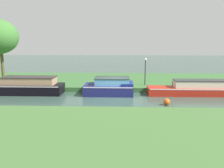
# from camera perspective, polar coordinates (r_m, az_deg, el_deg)

# --- Properties ---
(ground_plane) EXTENTS (120.00, 120.00, 0.00)m
(ground_plane) POSITION_cam_1_polar(r_m,az_deg,el_deg) (18.44, 0.75, -3.43)
(ground_plane) COLOR #355046
(riverbank_far) EXTENTS (72.00, 10.00, 0.40)m
(riverbank_far) POSITION_cam_1_polar(r_m,az_deg,el_deg) (25.26, 1.13, 0.82)
(riverbank_far) COLOR #396734
(riverbank_far) RESTS_ON ground_plane
(riverbank_near) EXTENTS (72.00, 10.00, 0.40)m
(riverbank_near) POSITION_cam_1_polar(r_m,az_deg,el_deg) (9.86, -0.55, -14.91)
(riverbank_near) COLOR #436B34
(riverbank_near) RESTS_ON ground_plane
(navy_barge) EXTENTS (4.12, 2.30, 1.48)m
(navy_barge) POSITION_cam_1_polar(r_m,az_deg,el_deg) (19.49, -0.48, -0.71)
(navy_barge) COLOR navy
(navy_barge) RESTS_ON ground_plane
(red_narrowboat) EXTENTS (9.31, 1.64, 1.30)m
(red_narrowboat) POSITION_cam_1_polar(r_m,az_deg,el_deg) (20.77, 22.29, -1.10)
(red_narrowboat) COLOR #B32416
(red_narrowboat) RESTS_ON ground_plane
(black_cruiser) EXTENTS (6.22, 2.04, 1.50)m
(black_cruiser) POSITION_cam_1_polar(r_m,az_deg,el_deg) (21.05, -20.33, -0.53)
(black_cruiser) COLOR black
(black_cruiser) RESTS_ON ground_plane
(lamp_post) EXTENTS (0.24, 0.24, 2.54)m
(lamp_post) POSITION_cam_1_polar(r_m,az_deg,el_deg) (21.70, 8.31, 4.00)
(lamp_post) COLOR #333338
(lamp_post) RESTS_ON riverbank_far
(mooring_post_near) EXTENTS (0.17, 0.17, 0.57)m
(mooring_post_near) POSITION_cam_1_polar(r_m,az_deg,el_deg) (21.30, 14.98, -0.02)
(mooring_post_near) COLOR #423C29
(mooring_post_near) RESTS_ON riverbank_far
(mooring_post_far) EXTENTS (0.14, 0.14, 0.81)m
(mooring_post_far) POSITION_cam_1_polar(r_m,az_deg,el_deg) (22.02, 21.70, 0.24)
(mooring_post_far) COLOR #444221
(mooring_post_far) RESTS_ON riverbank_far
(channel_buoy) EXTENTS (0.48, 0.48, 0.48)m
(channel_buoy) POSITION_cam_1_polar(r_m,az_deg,el_deg) (16.68, 13.48, -4.36)
(channel_buoy) COLOR #E55919
(channel_buoy) RESTS_ON ground_plane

